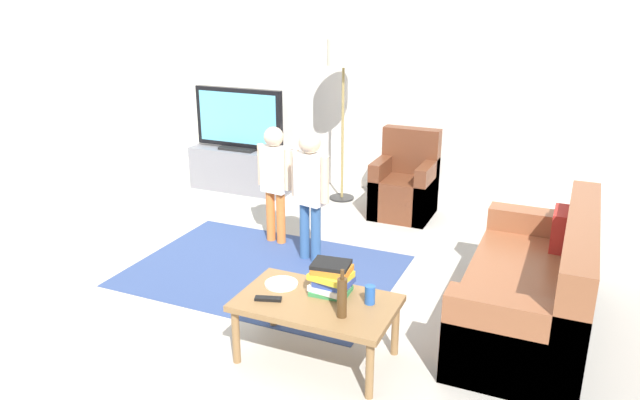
# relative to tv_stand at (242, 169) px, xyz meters

# --- Properties ---
(ground) EXTENTS (7.80, 7.80, 0.00)m
(ground) POSITION_rel_tv_stand_xyz_m (1.76, -2.30, -0.24)
(ground) COLOR #B2ADA3
(wall_back) EXTENTS (6.00, 0.12, 2.70)m
(wall_back) POSITION_rel_tv_stand_xyz_m (1.76, 0.70, 1.11)
(wall_back) COLOR silver
(wall_back) RESTS_ON ground
(area_rug) EXTENTS (2.20, 1.60, 0.01)m
(area_rug) POSITION_rel_tv_stand_xyz_m (1.31, -1.87, -0.24)
(area_rug) COLOR #33477A
(area_rug) RESTS_ON ground
(tv_stand) EXTENTS (1.20, 0.44, 0.50)m
(tv_stand) POSITION_rel_tv_stand_xyz_m (0.00, 0.00, 0.00)
(tv_stand) COLOR slate
(tv_stand) RESTS_ON ground
(tv) EXTENTS (1.10, 0.28, 0.71)m
(tv) POSITION_rel_tv_stand_xyz_m (-0.00, -0.02, 0.60)
(tv) COLOR black
(tv) RESTS_ON tv_stand
(couch) EXTENTS (0.80, 1.80, 0.86)m
(couch) POSITION_rel_tv_stand_xyz_m (3.52, -1.91, 0.05)
(couch) COLOR brown
(couch) RESTS_ON ground
(armchair) EXTENTS (0.60, 0.60, 0.90)m
(armchair) POSITION_rel_tv_stand_xyz_m (2.01, -0.04, 0.05)
(armchair) COLOR brown
(armchair) RESTS_ON ground
(floor_lamp) EXTENTS (0.36, 0.36, 1.78)m
(floor_lamp) POSITION_rel_tv_stand_xyz_m (1.22, 0.15, 1.30)
(floor_lamp) COLOR #262626
(floor_lamp) RESTS_ON ground
(child_near_tv) EXTENTS (0.37, 0.18, 1.11)m
(child_near_tv) POSITION_rel_tv_stand_xyz_m (1.11, -1.26, 0.42)
(child_near_tv) COLOR orange
(child_near_tv) RESTS_ON ground
(child_center) EXTENTS (0.38, 0.19, 1.16)m
(child_center) POSITION_rel_tv_stand_xyz_m (1.58, -1.49, 0.45)
(child_center) COLOR #33598C
(child_center) RESTS_ON ground
(coffee_table) EXTENTS (1.00, 0.60, 0.42)m
(coffee_table) POSITION_rel_tv_stand_xyz_m (2.25, -2.86, 0.13)
(coffee_table) COLOR olive
(coffee_table) RESTS_ON ground
(book_stack) EXTENTS (0.27, 0.24, 0.21)m
(book_stack) POSITION_rel_tv_stand_xyz_m (2.30, -2.74, 0.28)
(book_stack) COLOR #388C4C
(book_stack) RESTS_ON coffee_table
(bottle) EXTENTS (0.06, 0.06, 0.31)m
(bottle) POSITION_rel_tv_stand_xyz_m (2.47, -2.98, 0.31)
(bottle) COLOR #4C3319
(bottle) RESTS_ON coffee_table
(tv_remote) EXTENTS (0.18, 0.10, 0.02)m
(tv_remote) POSITION_rel_tv_stand_xyz_m (1.97, -2.98, 0.19)
(tv_remote) COLOR black
(tv_remote) RESTS_ON coffee_table
(soda_can) EXTENTS (0.07, 0.07, 0.12)m
(soda_can) POSITION_rel_tv_stand_xyz_m (2.57, -2.76, 0.24)
(soda_can) COLOR #2659B2
(soda_can) RESTS_ON coffee_table
(plate) EXTENTS (0.22, 0.22, 0.02)m
(plate) POSITION_rel_tv_stand_xyz_m (1.95, -2.76, 0.18)
(plate) COLOR white
(plate) RESTS_ON coffee_table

